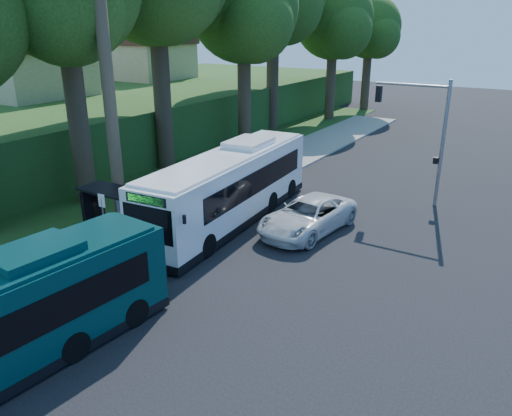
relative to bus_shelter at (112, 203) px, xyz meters
The scene contains 13 objects.
ground 8.00m from the bus_shelter, 21.51° to the left, with size 140.00×140.00×0.00m, color black.
sidewalk 3.35m from the bus_shelter, 90.90° to the left, with size 4.50×70.00×0.12m, color gray.
red_curb 3.07m from the bus_shelter, 26.83° to the right, with size 0.25×30.00×0.13m, color maroon.
grass_verge 9.90m from the bus_shelter, 126.16° to the left, with size 8.00×70.00×0.06m, color #234719.
bus_shelter is the anchor object (origin of this frame).
stop_sign_pole 2.85m from the bus_shelter, 49.08° to the right, with size 0.35×0.06×3.17m.
traffic_signal_pole 17.15m from the bus_shelter, 49.36° to the left, with size 4.10×0.30×7.00m.
hillside_backdrop 26.18m from the bus_shelter, 136.68° to the left, with size 24.00×60.00×8.80m.
tree_2 21.25m from the bus_shelter, 103.83° to the left, with size 8.82×8.40×15.12m.
tree_4 35.97m from the bus_shelter, 96.78° to the left, with size 8.40×8.00×14.14m.
tree_5 43.55m from the bus_shelter, 94.21° to the left, with size 7.35×7.00×12.86m.
white_bus 5.98m from the bus_shelter, 54.84° to the left, with size 3.80×13.27×3.90m.
pickup 9.46m from the bus_shelter, 36.66° to the left, with size 2.74×5.94×1.65m, color silver.
Camera 1 is at (10.17, -18.10, 9.76)m, focal length 35.00 mm.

